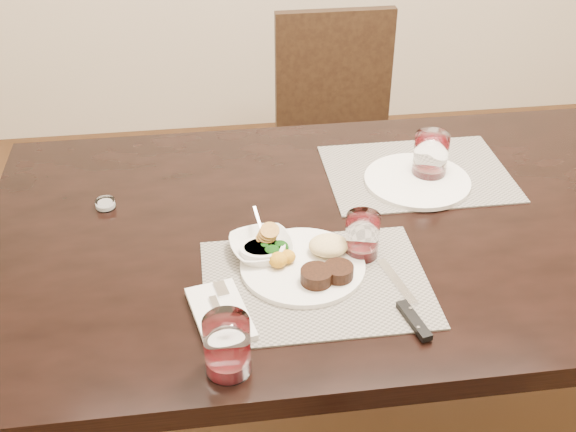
{
  "coord_description": "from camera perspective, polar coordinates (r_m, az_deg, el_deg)",
  "views": [
    {
      "loc": [
        -0.49,
        -1.33,
        1.7
      ],
      "look_at": [
        -0.32,
        -0.05,
        0.82
      ],
      "focal_mm": 45.0,
      "sensor_mm": 36.0,
      "label": 1
    }
  ],
  "objects": [
    {
      "name": "placemat_far",
      "position": [
        1.87,
        10.18,
        3.34
      ],
      "size": [
        0.46,
        0.34,
        0.0
      ],
      "primitive_type": "cube",
      "color": "gray",
      "rests_on": "dining_table"
    },
    {
      "name": "ground_plane",
      "position": [
        2.21,
        8.26,
        -16.37
      ],
      "size": [
        4.5,
        4.5,
        0.0
      ],
      "primitive_type": "plane",
      "color": "#422815",
      "rests_on": "ground"
    },
    {
      "name": "wine_glass_side",
      "position": [
        1.28,
        -4.81,
        -10.4
      ],
      "size": [
        0.08,
        0.08,
        0.11
      ],
      "rotation": [
        0.0,
        0.0,
        0.36
      ],
      "color": "white",
      "rests_on": "dining_table"
    },
    {
      "name": "dinner_plate",
      "position": [
        1.51,
        1.65,
        -3.72
      ],
      "size": [
        0.26,
        0.26,
        0.05
      ],
      "rotation": [
        0.0,
        0.0,
        -0.37
      ],
      "color": "white",
      "rests_on": "placemat_near"
    },
    {
      "name": "salt_cellar",
      "position": [
        1.76,
        -14.23,
        0.9
      ],
      "size": [
        0.05,
        0.05,
        0.02
      ],
      "rotation": [
        0.0,
        0.0,
        -0.42
      ],
      "color": "white",
      "rests_on": "dining_table"
    },
    {
      "name": "far_plate",
      "position": [
        1.83,
        10.17,
        2.75
      ],
      "size": [
        0.26,
        0.26,
        0.01
      ],
      "primitive_type": "cylinder",
      "color": "white",
      "rests_on": "placemat_far"
    },
    {
      "name": "placemat_near",
      "position": [
        1.49,
        2.22,
        -5.32
      ],
      "size": [
        0.46,
        0.34,
        0.0
      ],
      "primitive_type": "cube",
      "color": "gray",
      "rests_on": "dining_table"
    },
    {
      "name": "steak_knife",
      "position": [
        1.43,
        9.58,
        -7.37
      ],
      "size": [
        0.05,
        0.26,
        0.01
      ],
      "rotation": [
        0.0,
        0.0,
        0.21
      ],
      "color": "white",
      "rests_on": "placemat_near"
    },
    {
      "name": "cracker_bowl",
      "position": [
        1.55,
        -2.1,
        -2.44
      ],
      "size": [
        0.16,
        0.16,
        0.06
      ],
      "rotation": [
        0.0,
        0.0,
        0.18
      ],
      "color": "white",
      "rests_on": "placemat_near"
    },
    {
      "name": "chair_far",
      "position": [
        2.61,
        3.95,
        6.89
      ],
      "size": [
        0.42,
        0.42,
        0.9
      ],
      "color": "black",
      "rests_on": "ground"
    },
    {
      "name": "wine_glass_far",
      "position": [
        1.84,
        11.17,
        4.5
      ],
      "size": [
        0.09,
        0.09,
        0.12
      ],
      "rotation": [
        0.0,
        0.0,
        0.22
      ],
      "color": "white",
      "rests_on": "placemat_far"
    },
    {
      "name": "napkin_fork",
      "position": [
        1.41,
        -5.37,
        -7.63
      ],
      "size": [
        0.13,
        0.19,
        0.02
      ],
      "rotation": [
        0.0,
        0.0,
        0.21
      ],
      "color": "silver",
      "rests_on": "placemat_near"
    },
    {
      "name": "sauce_ramekin",
      "position": [
        1.53,
        -2.03,
        -2.91
      ],
      "size": [
        0.1,
        0.15,
        0.08
      ],
      "rotation": [
        0.0,
        0.0,
        0.23
      ],
      "color": "white",
      "rests_on": "placemat_near"
    },
    {
      "name": "wine_glass_near",
      "position": [
        1.54,
        5.88,
        -1.71
      ],
      "size": [
        0.07,
        0.07,
        0.1
      ],
      "rotation": [
        0.0,
        0.0,
        0.14
      ],
      "color": "white",
      "rests_on": "placemat_near"
    },
    {
      "name": "dining_table",
      "position": [
        1.75,
        10.02,
        -2.34
      ],
      "size": [
        2.0,
        1.0,
        0.75
      ],
      "color": "black",
      "rests_on": "ground"
    }
  ]
}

